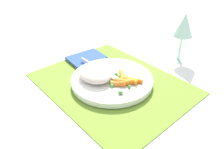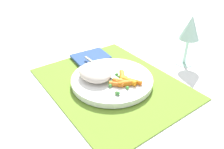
% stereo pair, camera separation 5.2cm
% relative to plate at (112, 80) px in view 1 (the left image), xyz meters
% --- Properties ---
extents(ground_plane, '(2.40, 2.40, 0.00)m').
position_rel_plate_xyz_m(ground_plane, '(0.00, 0.00, -0.01)').
color(ground_plane, white).
extents(placemat, '(0.43, 0.33, 0.01)m').
position_rel_plate_xyz_m(placemat, '(0.00, 0.00, -0.01)').
color(placemat, olive).
rests_on(placemat, ground_plane).
extents(plate, '(0.23, 0.23, 0.02)m').
position_rel_plate_xyz_m(plate, '(0.00, 0.00, 0.00)').
color(plate, white).
rests_on(plate, placemat).
extents(rice_mound, '(0.11, 0.08, 0.03)m').
position_rel_plate_xyz_m(rice_mound, '(-0.03, -0.04, 0.02)').
color(rice_mound, beige).
rests_on(rice_mound, plate).
extents(carrot_portion, '(0.08, 0.08, 0.02)m').
position_rel_plate_xyz_m(carrot_portion, '(0.04, 0.01, 0.02)').
color(carrot_portion, orange).
rests_on(carrot_portion, plate).
extents(pea_scatter, '(0.09, 0.08, 0.01)m').
position_rel_plate_xyz_m(pea_scatter, '(0.03, -0.01, 0.01)').
color(pea_scatter, '#55AC3C').
rests_on(pea_scatter, plate).
extents(fork, '(0.19, 0.02, 0.01)m').
position_rel_plate_xyz_m(fork, '(-0.03, -0.00, 0.01)').
color(fork, '#B7B7B7').
rests_on(fork, plate).
extents(wine_glass, '(0.07, 0.07, 0.16)m').
position_rel_plate_xyz_m(wine_glass, '(0.04, 0.27, 0.10)').
color(wine_glass, '#B2E0CC').
rests_on(wine_glass, ground_plane).
extents(napkin, '(0.10, 0.12, 0.01)m').
position_rel_plate_xyz_m(napkin, '(-0.16, 0.03, -0.00)').
color(napkin, '#33518C').
rests_on(napkin, placemat).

